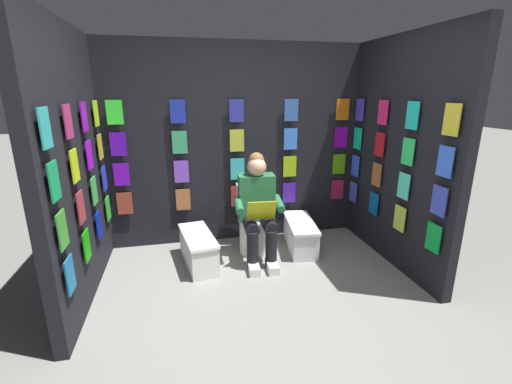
# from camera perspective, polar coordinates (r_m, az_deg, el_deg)

# --- Properties ---
(ground_plane) EXTENTS (30.00, 30.00, 0.00)m
(ground_plane) POSITION_cam_1_polar(r_m,az_deg,el_deg) (2.99, 3.48, -21.53)
(ground_plane) COLOR gray
(display_wall_back) EXTENTS (3.16, 0.14, 2.39)m
(display_wall_back) POSITION_cam_1_polar(r_m,az_deg,el_deg) (4.26, -3.33, 7.65)
(display_wall_back) COLOR black
(display_wall_back) RESTS_ON ground
(display_wall_left) EXTENTS (0.14, 1.85, 2.39)m
(display_wall_left) POSITION_cam_1_polar(r_m,az_deg,el_deg) (3.96, 22.51, 5.75)
(display_wall_left) COLOR black
(display_wall_left) RESTS_ON ground
(display_wall_right) EXTENTS (0.14, 1.85, 2.39)m
(display_wall_right) POSITION_cam_1_polar(r_m,az_deg,el_deg) (3.37, -27.87, 3.44)
(display_wall_right) COLOR black
(display_wall_right) RESTS_ON ground
(toilet) EXTENTS (0.41, 0.56, 0.77)m
(toilet) POSITION_cam_1_polar(r_m,az_deg,el_deg) (4.11, -0.21, -5.18)
(toilet) COLOR white
(toilet) RESTS_ON ground
(person_reading) EXTENTS (0.54, 0.70, 1.19)m
(person_reading) POSITION_cam_1_polar(r_m,az_deg,el_deg) (3.81, 0.33, -2.59)
(person_reading) COLOR #286B42
(person_reading) RESTS_ON ground
(comic_longbox_near) EXTENTS (0.41, 0.82, 0.34)m
(comic_longbox_near) POSITION_cam_1_polar(r_m,az_deg,el_deg) (4.23, 7.29, -6.96)
(comic_longbox_near) COLOR silver
(comic_longbox_near) RESTS_ON ground
(comic_longbox_far) EXTENTS (0.41, 0.80, 0.35)m
(comic_longbox_far) POSITION_cam_1_polar(r_m,az_deg,el_deg) (3.87, -9.48, -9.26)
(comic_longbox_far) COLOR white
(comic_longbox_far) RESTS_ON ground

